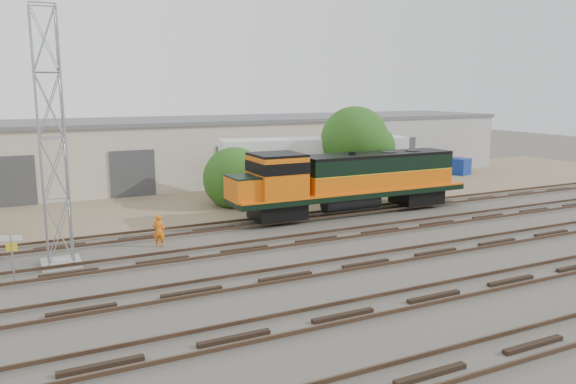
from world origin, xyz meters
name	(u,v)px	position (x,y,z in m)	size (l,w,h in m)	color
ground	(331,248)	(0.00, 0.00, 0.00)	(140.00, 140.00, 0.00)	#47423A
dirt_strip	(226,197)	(0.00, 15.00, 0.01)	(80.00, 16.00, 0.02)	#726047
tracks	(366,263)	(0.00, -3.00, 0.08)	(80.00, 20.40, 0.28)	black
warehouse	(193,150)	(0.04, 22.98, 2.65)	(58.40, 10.40, 5.30)	beige
locomotive	(348,180)	(4.73, 6.00, 2.21)	(15.90, 2.79, 3.82)	black
signal_tower	(52,144)	(-12.17, 3.05, 5.43)	(1.65, 1.65, 11.17)	gray
sign_post	(12,250)	(-14.07, 1.21, 1.45)	(0.81, 0.31, 2.07)	gray
worker	(159,231)	(-7.52, 4.11, 0.82)	(0.60, 0.39, 1.64)	orange
semi_trailer	(319,159)	(6.42, 12.59, 2.66)	(14.00, 5.33, 4.22)	silver
dumpster_blue	(460,167)	(22.90, 15.53, 0.75)	(1.60, 1.50, 1.50)	navy
dumpster_red	(457,165)	(23.53, 16.58, 0.70)	(1.50, 1.40, 1.40)	maroon
tree_mid	(238,180)	(-0.32, 11.62, 1.74)	(4.40, 4.19, 4.19)	#382619
tree_east	(359,142)	(8.52, 10.58, 4.00)	(5.09, 4.85, 6.55)	#382619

